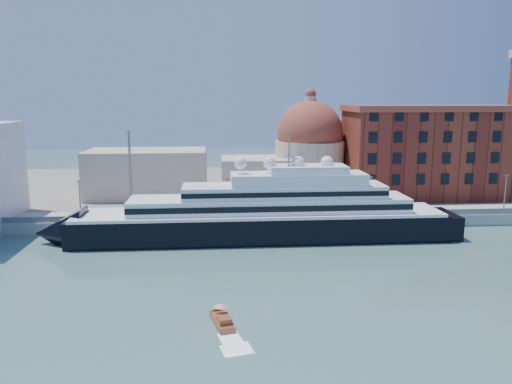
{
  "coord_description": "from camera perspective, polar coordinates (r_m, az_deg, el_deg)",
  "views": [
    {
      "loc": [
        -2.28,
        -70.41,
        27.04
      ],
      "look_at": [
        4.78,
        18.0,
        10.27
      ],
      "focal_mm": 35.0,
      "sensor_mm": 36.0,
      "label": 1
    }
  ],
  "objects": [
    {
      "name": "ground",
      "position": [
        75.46,
        -2.57,
        -10.3
      ],
      "size": [
        400.0,
        400.0,
        0.0
      ],
      "primitive_type": "plane",
      "color": "#335853",
      "rests_on": "ground"
    },
    {
      "name": "quay",
      "position": [
        107.57,
        -3.22,
        -3.18
      ],
      "size": [
        180.0,
        10.0,
        2.5
      ],
      "primitive_type": "cube",
      "color": "gray",
      "rests_on": "ground"
    },
    {
      "name": "land",
      "position": [
        147.74,
        -3.61,
        0.54
      ],
      "size": [
        260.0,
        72.0,
        2.0
      ],
      "primitive_type": "cube",
      "color": "slate",
      "rests_on": "ground"
    },
    {
      "name": "quay_fence",
      "position": [
        102.76,
        -3.17,
        -2.78
      ],
      "size": [
        180.0,
        0.1,
        1.2
      ],
      "primitive_type": "cube",
      "color": "slate",
      "rests_on": "quay"
    },
    {
      "name": "superyacht",
      "position": [
        96.35,
        -0.87,
        -3.02
      ],
      "size": [
        81.02,
        11.23,
        24.21
      ],
      "color": "black",
      "rests_on": "ground"
    },
    {
      "name": "water_taxi",
      "position": [
        62.29,
        -3.88,
        -14.4
      ],
      "size": [
        3.11,
        5.83,
        2.63
      ],
      "rotation": [
        0.0,
        0.0,
        0.24
      ],
      "color": "maroon",
      "rests_on": "ground"
    },
    {
      "name": "warehouse",
      "position": [
        134.56,
        19.31,
        4.46
      ],
      "size": [
        43.0,
        19.0,
        23.25
      ],
      "color": "maroon",
      "rests_on": "land"
    },
    {
      "name": "church",
      "position": [
        129.43,
        -0.69,
        3.55
      ],
      "size": [
        66.0,
        18.0,
        25.5
      ],
      "color": "beige",
      "rests_on": "land"
    },
    {
      "name": "lamp_posts",
      "position": [
        104.62,
        -10.2,
        1.08
      ],
      "size": [
        120.8,
        2.4,
        18.0
      ],
      "color": "slate",
      "rests_on": "quay"
    }
  ]
}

